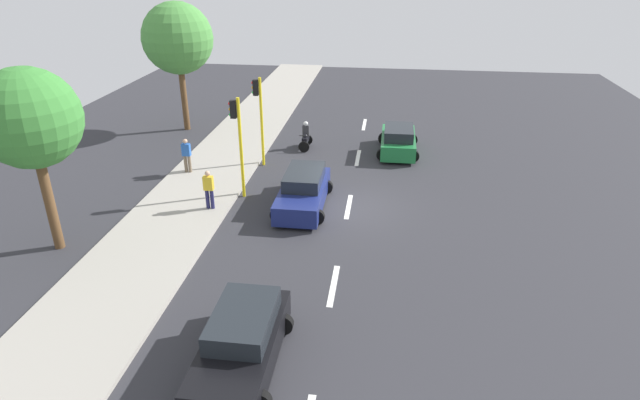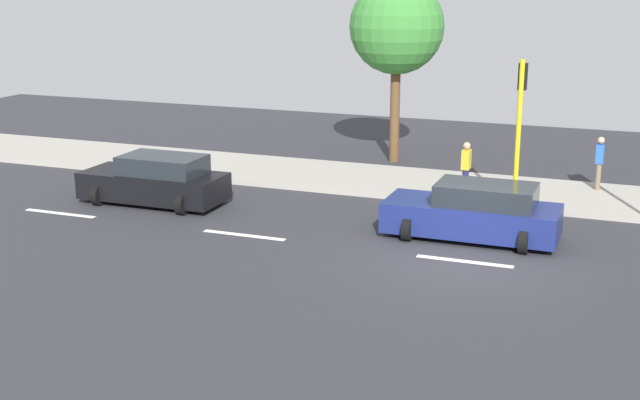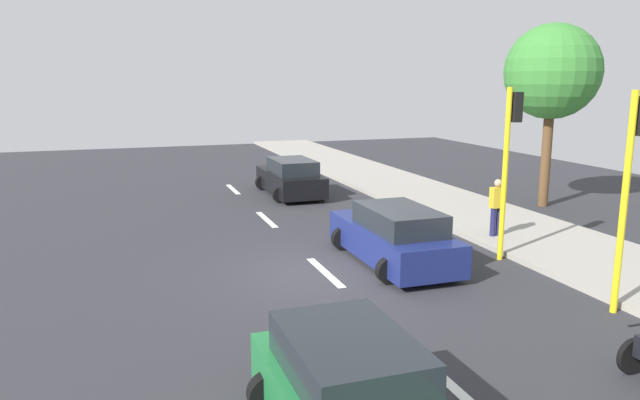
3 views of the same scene
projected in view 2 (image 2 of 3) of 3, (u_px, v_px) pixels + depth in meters
name	position (u px, v px, depth m)	size (l,w,h in m)	color
ground_plane	(464.00, 263.00, 21.14)	(40.00, 60.00, 0.10)	#2D2D33
sidewalk	(510.00, 192.00, 27.41)	(4.00, 60.00, 0.15)	#9E998E
lane_stripe_mid	(464.00, 261.00, 21.12)	(0.20, 2.40, 0.01)	white
lane_stripe_south	(244.00, 235.00, 23.20)	(0.20, 2.40, 0.01)	white
lane_stripe_far_south	(60.00, 213.00, 25.28)	(0.20, 2.40, 0.01)	white
car_dark_blue	(475.00, 213.00, 22.75)	(2.23, 4.57, 1.52)	navy
car_black	(156.00, 181.00, 26.18)	(2.24, 4.41, 1.52)	black
pedestrian_near_signal	(599.00, 161.00, 27.27)	(0.40, 0.24, 1.69)	#72604C
pedestrian_by_tree	(466.00, 167.00, 26.45)	(0.40, 0.24, 1.69)	#1E1E4C
traffic_light_corner	(520.00, 115.00, 24.57)	(0.49, 0.24, 4.50)	yellow
street_tree_center	(397.00, 28.00, 30.89)	(3.42, 3.42, 6.66)	brown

